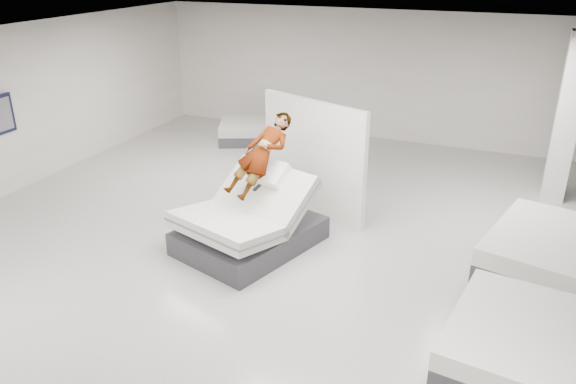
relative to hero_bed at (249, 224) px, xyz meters
The scene contains 9 objects.
room 1.41m from the hero_bed, 37.77° to the right, with size 14.00×14.04×3.20m.
hero_bed is the anchor object (origin of this frame).
person 0.94m from the hero_bed, 72.61° to the left, with size 0.58×0.38×1.58m, color slate.
remote 0.74m from the hero_bed, 23.89° to the right, with size 0.05×0.14×0.03m, color black.
divider_panel 1.84m from the hero_bed, 73.96° to the left, with size 2.32×0.11×2.11m, color silver.
flat_bed_right_far 4.63m from the hero_bed, 13.31° to the left, with size 2.12×2.52×0.60m.
flat_bed_right_near 4.34m from the hero_bed, 18.06° to the right, with size 1.75×2.17×0.54m.
flat_bed_left_far 5.64m from the hero_bed, 114.80° to the left, with size 2.13×1.90×0.48m.
column 6.23m from the hero_bed, 41.32° to the left, with size 0.40×0.40×3.20m, color white.
Camera 1 is at (3.12, -6.78, 4.45)m, focal length 35.00 mm.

